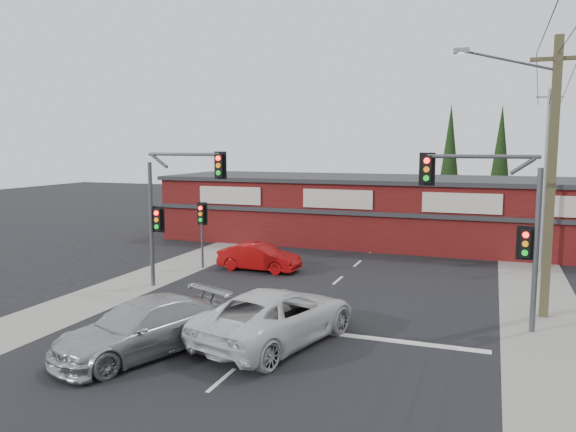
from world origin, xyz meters
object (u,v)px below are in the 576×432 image
(white_suv, at_px, (277,316))
(utility_pole, at_px, (548,169))
(shop_building, at_px, (368,209))
(silver_suv, at_px, (142,328))
(red_sedan, at_px, (259,257))

(white_suv, bearing_deg, utility_pole, -129.11)
(white_suv, height_order, utility_pole, utility_pole)
(white_suv, distance_m, shop_building, 19.87)
(utility_pole, bearing_deg, silver_suv, -144.53)
(silver_suv, xyz_separation_m, red_sedan, (-1.17, 11.66, -0.13))
(silver_suv, bearing_deg, white_suv, 58.03)
(shop_building, xyz_separation_m, utility_pole, (9.36, -14.00, 3.26))
(silver_suv, bearing_deg, red_sedan, 118.84)
(white_suv, relative_size, red_sedan, 1.49)
(silver_suv, relative_size, shop_building, 0.20)
(white_suv, bearing_deg, red_sedan, -48.65)
(white_suv, height_order, red_sedan, white_suv)
(silver_suv, distance_m, utility_pole, 14.80)
(silver_suv, bearing_deg, utility_pole, 58.59)
(white_suv, relative_size, shop_building, 0.22)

